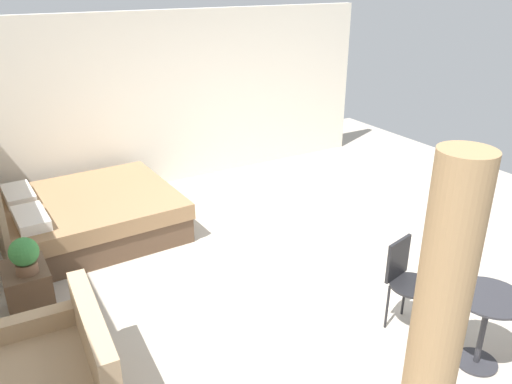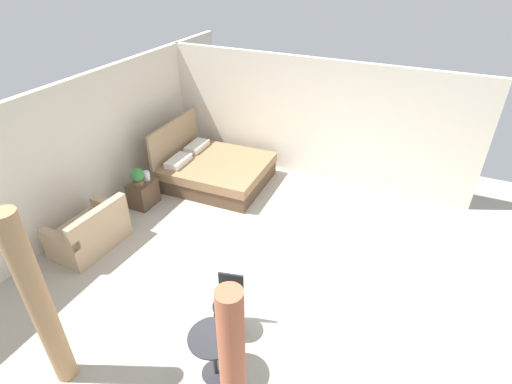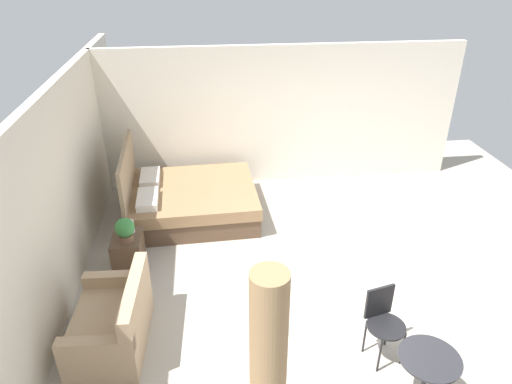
% 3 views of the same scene
% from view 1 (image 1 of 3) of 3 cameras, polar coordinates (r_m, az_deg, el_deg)
% --- Properties ---
extents(ground_plane, '(9.27, 9.65, 0.02)m').
position_cam_1_polar(ground_plane, '(5.87, 3.38, -8.43)').
color(ground_plane, '#B2A899').
extents(wall_right, '(0.12, 6.65, 2.59)m').
position_cam_1_polar(wall_right, '(7.99, -9.16, 10.15)').
color(wall_right, silver).
rests_on(wall_right, ground).
extents(bed, '(1.89, 2.15, 1.28)m').
position_cam_1_polar(bed, '(6.73, -18.74, -2.43)').
color(bed, brown).
rests_on(bed, ground).
extents(couch, '(1.25, 0.85, 0.85)m').
position_cam_1_polar(couch, '(4.26, -20.98, -19.35)').
color(couch, tan).
rests_on(couch, ground).
extents(nightstand, '(0.54, 0.40, 0.52)m').
position_cam_1_polar(nightstand, '(5.45, -24.04, -10.10)').
color(nightstand, brown).
rests_on(nightstand, ground).
extents(potted_plant, '(0.27, 0.27, 0.35)m').
position_cam_1_polar(potted_plant, '(5.14, -24.43, -6.38)').
color(potted_plant, brown).
rests_on(potted_plant, nightstand).
extents(vase, '(0.13, 0.13, 0.18)m').
position_cam_1_polar(vase, '(5.39, -24.34, -6.23)').
color(vase, silver).
rests_on(vase, nightstand).
extents(balcony_table, '(0.59, 0.59, 0.68)m').
position_cam_1_polar(balcony_table, '(4.71, 24.22, -12.65)').
color(balcony_table, '#2D2D33').
rests_on(balcony_table, ground).
extents(cafe_chair_near_window, '(0.51, 0.51, 0.87)m').
position_cam_1_polar(cafe_chair_near_window, '(4.91, 16.36, -8.95)').
color(cafe_chair_near_window, black).
rests_on(cafe_chair_near_window, ground).
extents(curtain_right, '(0.25, 0.25, 2.43)m').
position_cam_1_polar(curtain_right, '(2.82, 18.60, -19.64)').
color(curtain_right, tan).
rests_on(curtain_right, ground).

